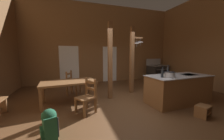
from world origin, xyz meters
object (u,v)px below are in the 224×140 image
Objects in this scene: stove_range at (157,72)px; backpack at (49,123)px; bottle_tall_on_counter at (162,73)px; ladderback_chair_near_window at (72,83)px; stockpot_on_counter at (170,75)px; bottle_short_on_counter at (168,71)px; step_stool at (203,110)px; dining_table at (69,84)px; kitchen_island at (178,89)px; ladderback_chair_by_post at (87,97)px; mixing_bowl_on_counter at (166,75)px.

stove_range reaches higher than backpack.
bottle_tall_on_counter is (3.03, 0.62, 0.73)m from backpack.
ladderback_chair_near_window is 3.58m from stockpot_on_counter.
ladderback_chair_near_window is 2.93× the size of bottle_short_on_counter.
stove_range reaches higher than step_stool.
dining_table is (-3.32, 2.03, 0.47)m from step_stool.
stockpot_on_counter is (2.92, -1.23, 0.36)m from dining_table.
kitchen_island is 6.84× the size of bottle_short_on_counter.
bottle_short_on_counter reaches higher than dining_table.
ladderback_chair_by_post is 3.01× the size of bottle_tall_on_counter.
stove_range is at bearing 56.77° from mixing_bowl_on_counter.
ladderback_chair_near_window is at bearing -164.05° from stove_range.
kitchen_island is 1.06m from step_stool.
bottle_short_on_counter reaches higher than mixing_bowl_on_counter.
mixing_bowl_on_counter is at bearing -32.61° from ladderback_chair_near_window.
ladderback_chair_near_window reaches higher than step_stool.
bottle_short_on_counter is at bearing 130.90° from kitchen_island.
bottle_tall_on_counter is at bearing -143.65° from bottle_short_on_counter.
ladderback_chair_near_window is 3.01× the size of bottle_tall_on_counter.
kitchen_island is 3.63m from dining_table.
kitchen_island is 5.89× the size of stockpot_on_counter.
stove_range reaches higher than mixing_bowl_on_counter.
ladderback_chair_by_post is 2.83m from bottle_short_on_counter.
step_stool is 3.92m from dining_table.
ladderback_chair_near_window is at bearing 151.67° from bottle_short_on_counter.
stove_range reaches higher than dining_table.
stove_range reaches higher than bottle_tall_on_counter.
bottle_tall_on_counter is (-0.77, -0.15, 0.59)m from kitchen_island.
step_stool is at bearing -31.42° from dining_table.
mixing_bowl_on_counter is at bearing -1.65° from ladderback_chair_by_post.
ladderback_chair_near_window is (-3.36, 1.95, -0.01)m from kitchen_island.
mixing_bowl_on_counter is 0.60× the size of bottle_tall_on_counter.
bottle_tall_on_counter is at bearing -125.32° from stove_range.
step_stool is at bearing -98.52° from kitchen_island.
mixing_bowl_on_counter is (3.37, 0.85, 0.64)m from backpack.
ladderback_chair_by_post is at bearing -78.22° from ladderback_chair_near_window.
kitchen_island is 2.99m from ladderback_chair_by_post.
stockpot_on_counter is (-0.41, 0.80, 0.83)m from step_stool.
ladderback_chair_near_window is 2.76m from backpack.
kitchen_island is at bearing -16.43° from dining_table.
stove_range reaches higher than stockpot_on_counter.
mixing_bowl_on_counter is at bearing 14.07° from backpack.
stove_range is at bearing 54.68° from bottle_tall_on_counter.
step_stool is 4.37m from ladderback_chair_near_window.
kitchen_island is 11.75× the size of mixing_bowl_on_counter.
bottle_tall_on_counter is (2.21, -0.30, 0.60)m from ladderback_chair_by_post.
dining_table reaches higher than step_stool.
backpack is (-0.45, -2.72, -0.14)m from ladderback_chair_near_window.
stockpot_on_counter is 0.57m from bottle_short_on_counter.
dining_table reaches higher than backpack.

